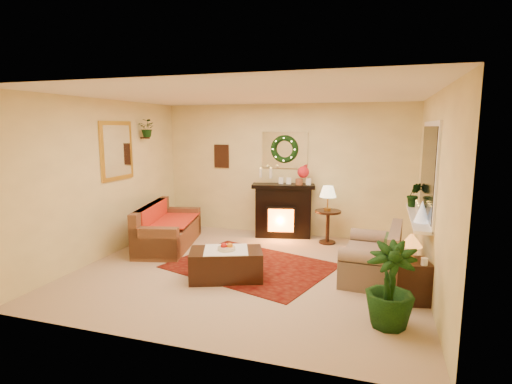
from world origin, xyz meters
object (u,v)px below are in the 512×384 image
(end_table_square, at_px, (410,280))
(sofa, at_px, (169,223))
(loveseat, at_px, (372,249))
(coffee_table, at_px, (226,265))
(side_table_round, at_px, (328,226))
(fireplace, at_px, (283,209))

(end_table_square, bearing_deg, sofa, 164.13)
(sofa, distance_m, end_table_square, 4.21)
(sofa, bearing_deg, loveseat, -20.62)
(loveseat, bearing_deg, coffee_table, -155.93)
(side_table_round, distance_m, coffee_table, 2.51)
(loveseat, distance_m, side_table_round, 1.74)
(coffee_table, bearing_deg, end_table_square, -20.55)
(fireplace, relative_size, side_table_round, 1.72)
(side_table_round, bearing_deg, end_table_square, -59.24)
(sofa, height_order, coffee_table, sofa)
(fireplace, distance_m, loveseat, 2.45)
(fireplace, xyz_separation_m, side_table_round, (0.90, -0.19, -0.23))
(loveseat, xyz_separation_m, coffee_table, (-1.97, -0.71, -0.21))
(fireplace, bearing_deg, coffee_table, -107.72)
(fireplace, relative_size, coffee_table, 1.05)
(sofa, height_order, fireplace, fireplace)
(fireplace, distance_m, coffee_table, 2.47)
(loveseat, height_order, end_table_square, loveseat)
(sofa, distance_m, loveseat, 3.59)
(fireplace, height_order, side_table_round, fireplace)
(fireplace, height_order, end_table_square, fireplace)
(loveseat, relative_size, side_table_round, 2.09)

